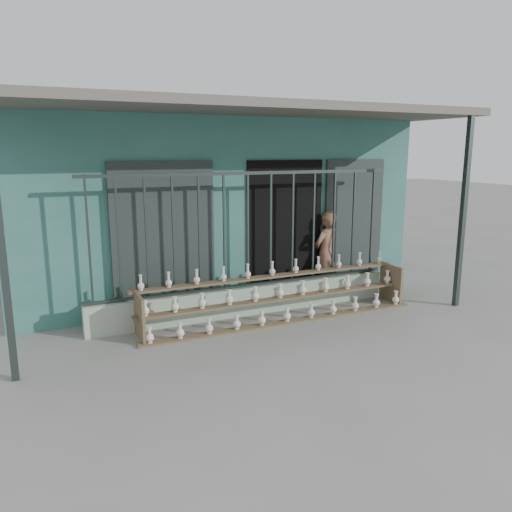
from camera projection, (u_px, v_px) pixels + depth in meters
name	position (u px, v px, depth m)	size (l,w,h in m)	color
ground	(286.00, 341.00, 6.81)	(60.00, 60.00, 0.00)	slate
workshop_building	(191.00, 197.00, 10.24)	(7.40, 6.60, 3.21)	#30655C
parapet_wall	(248.00, 300.00, 7.92)	(5.00, 0.20, 0.45)	#9EB39A
security_fence	(248.00, 230.00, 7.69)	(5.00, 0.04, 1.80)	#283330
shelf_rack	(280.00, 296.00, 7.67)	(4.50, 0.68, 0.85)	brown
elderly_woman	(326.00, 254.00, 8.79)	(0.56, 0.37, 1.52)	brown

